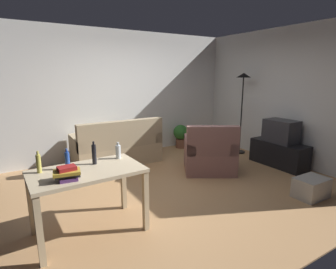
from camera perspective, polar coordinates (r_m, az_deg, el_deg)
name	(u,v)px	position (r m, az deg, el deg)	size (l,w,h in m)	color
ground_plane	(179,186)	(4.48, 2.28, -10.90)	(5.20, 4.40, 0.02)	tan
wall_rear	(124,94)	(6.07, -9.30, 8.49)	(5.20, 0.10, 2.70)	white
wall_right	(286,96)	(5.97, 23.85, 7.50)	(0.10, 4.40, 2.70)	silver
couch	(118,149)	(5.53, -10.70, -2.97)	(1.69, 0.84, 0.92)	tan
tv_stand	(279,154)	(5.76, 22.54, -3.81)	(0.44, 1.10, 0.48)	black
tv	(281,131)	(5.66, 22.95, 0.67)	(0.41, 0.60, 0.44)	#2D2D33
torchiere_lamp	(243,91)	(6.23, 15.64, 8.87)	(0.32, 0.32, 1.81)	black
desk	(87,179)	(3.14, -16.79, -9.08)	(1.22, 0.74, 0.76)	#C6B28E
potted_plant	(181,135)	(6.58, 2.72, -0.02)	(0.36, 0.36, 0.57)	brown
armchair	(210,155)	(5.05, 8.86, -4.29)	(1.21, 1.19, 0.92)	#996B66
storage_box	(311,188)	(4.55, 28.18, -9.96)	(0.48, 0.34, 0.30)	#A8A399
bottle_squat	(39,163)	(3.17, -25.84, -5.55)	(0.05, 0.05, 0.24)	#BCB24C
bottle_blue	(67,160)	(3.17, -20.65, -5.13)	(0.05, 0.05, 0.23)	#2347A3
bottle_dark	(94,154)	(3.23, -15.47, -4.05)	(0.05, 0.05, 0.27)	black
bottle_clear	(118,151)	(3.39, -10.56, -3.58)	(0.06, 0.06, 0.21)	silver
book_stack	(67,174)	(2.86, -20.63, -7.79)	(0.28, 0.21, 0.14)	#593372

